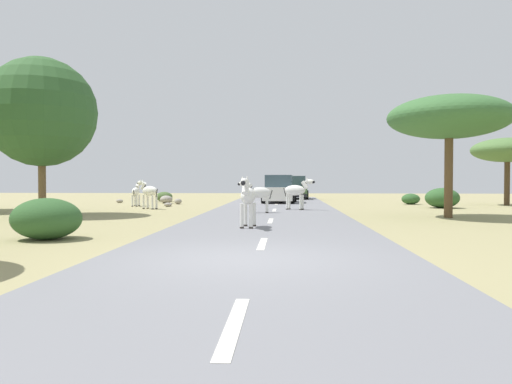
{
  "coord_description": "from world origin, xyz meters",
  "views": [
    {
      "loc": [
        0.74,
        -8.64,
        1.47
      ],
      "look_at": [
        -0.24,
        7.5,
        1.07
      ],
      "focal_mm": 33.65,
      "sensor_mm": 36.0,
      "label": 1
    }
  ],
  "objects_px": {
    "zebra_1": "(136,192)",
    "tree_4": "(507,150)",
    "bush_0": "(164,197)",
    "rock_3": "(168,205)",
    "car_0": "(294,188)",
    "zebra_0": "(248,197)",
    "zebra_2": "(258,193)",
    "zebra_3": "(297,191)",
    "bush_2": "(411,199)",
    "bush_3": "(442,198)",
    "rock_0": "(166,199)",
    "zebra_4": "(149,191)",
    "tree_2": "(449,118)",
    "tree_6": "(41,112)",
    "rock_1": "(120,201)",
    "bush_1": "(47,219)",
    "car_1": "(280,190)",
    "rock_2": "(178,201)"
  },
  "relations": [
    {
      "from": "bush_3",
      "to": "rock_0",
      "type": "distance_m",
      "value": 16.35
    },
    {
      "from": "zebra_2",
      "to": "bush_2",
      "type": "xyz_separation_m",
      "value": [
        8.8,
        8.68,
        -0.58
      ]
    },
    {
      "from": "zebra_4",
      "to": "car_1",
      "type": "relative_size",
      "value": 0.34
    },
    {
      "from": "zebra_4",
      "to": "tree_4",
      "type": "xyz_separation_m",
      "value": [
        19.82,
        4.66,
        2.3
      ]
    },
    {
      "from": "zebra_4",
      "to": "car_1",
      "type": "xyz_separation_m",
      "value": [
        6.59,
        6.34,
        -0.05
      ]
    },
    {
      "from": "tree_6",
      "to": "rock_0",
      "type": "bearing_deg",
      "value": 76.3
    },
    {
      "from": "bush_1",
      "to": "car_1",
      "type": "bearing_deg",
      "value": 73.55
    },
    {
      "from": "rock_3",
      "to": "car_0",
      "type": "bearing_deg",
      "value": 55.64
    },
    {
      "from": "zebra_4",
      "to": "rock_1",
      "type": "bearing_deg",
      "value": 64.91
    },
    {
      "from": "zebra_0",
      "to": "rock_2",
      "type": "relative_size",
      "value": 3.71
    },
    {
      "from": "bush_0",
      "to": "rock_3",
      "type": "height_order",
      "value": "bush_0"
    },
    {
      "from": "tree_6",
      "to": "rock_1",
      "type": "bearing_deg",
      "value": 93.09
    },
    {
      "from": "zebra_2",
      "to": "rock_0",
      "type": "height_order",
      "value": "zebra_2"
    },
    {
      "from": "zebra_1",
      "to": "bush_0",
      "type": "height_order",
      "value": "zebra_1"
    },
    {
      "from": "bush_0",
      "to": "bush_3",
      "type": "relative_size",
      "value": 0.64
    },
    {
      "from": "zebra_1",
      "to": "zebra_4",
      "type": "bearing_deg",
      "value": -64.75
    },
    {
      "from": "zebra_2",
      "to": "bush_1",
      "type": "bearing_deg",
      "value": 146.19
    },
    {
      "from": "car_1",
      "to": "tree_4",
      "type": "relative_size",
      "value": 1.11
    },
    {
      "from": "zebra_3",
      "to": "tree_4",
      "type": "xyz_separation_m",
      "value": [
        12.33,
        5.62,
        2.24
      ]
    },
    {
      "from": "tree_2",
      "to": "rock_2",
      "type": "bearing_deg",
      "value": 142.96
    },
    {
      "from": "rock_1",
      "to": "zebra_0",
      "type": "bearing_deg",
      "value": -59.34
    },
    {
      "from": "rock_1",
      "to": "rock_3",
      "type": "bearing_deg",
      "value": -44.79
    },
    {
      "from": "bush_0",
      "to": "rock_2",
      "type": "height_order",
      "value": "bush_0"
    },
    {
      "from": "tree_2",
      "to": "bush_2",
      "type": "height_order",
      "value": "tree_2"
    },
    {
      "from": "zebra_0",
      "to": "bush_3",
      "type": "relative_size",
      "value": 0.93
    },
    {
      "from": "rock_1",
      "to": "zebra_2",
      "type": "bearing_deg",
      "value": -45.26
    },
    {
      "from": "zebra_3",
      "to": "rock_3",
      "type": "distance_m",
      "value": 7.78
    },
    {
      "from": "bush_1",
      "to": "tree_6",
      "type": "bearing_deg",
      "value": 118.12
    },
    {
      "from": "tree_4",
      "to": "rock_1",
      "type": "height_order",
      "value": "tree_4"
    },
    {
      "from": "zebra_1",
      "to": "zebra_4",
      "type": "height_order",
      "value": "zebra_4"
    },
    {
      "from": "zebra_4",
      "to": "car_1",
      "type": "bearing_deg",
      "value": -11.67
    },
    {
      "from": "zebra_2",
      "to": "rock_3",
      "type": "xyz_separation_m",
      "value": [
        -5.29,
        5.41,
        -0.8
      ]
    },
    {
      "from": "zebra_1",
      "to": "tree_4",
      "type": "relative_size",
      "value": 0.36
    },
    {
      "from": "zebra_2",
      "to": "rock_0",
      "type": "relative_size",
      "value": 1.84
    },
    {
      "from": "tree_4",
      "to": "rock_1",
      "type": "bearing_deg",
      "value": 175.76
    },
    {
      "from": "tree_2",
      "to": "tree_4",
      "type": "xyz_separation_m",
      "value": [
        6.51,
        9.52,
        -0.7
      ]
    },
    {
      "from": "zebra_3",
      "to": "car_1",
      "type": "xyz_separation_m",
      "value": [
        -0.9,
        7.3,
        -0.11
      ]
    },
    {
      "from": "car_1",
      "to": "bush_0",
      "type": "height_order",
      "value": "car_1"
    },
    {
      "from": "tree_6",
      "to": "rock_3",
      "type": "bearing_deg",
      "value": 62.17
    },
    {
      "from": "rock_1",
      "to": "car_0",
      "type": "bearing_deg",
      "value": 29.0
    },
    {
      "from": "zebra_1",
      "to": "car_1",
      "type": "distance_m",
      "value": 8.9
    },
    {
      "from": "zebra_1",
      "to": "bush_3",
      "type": "bearing_deg",
      "value": -7.23
    },
    {
      "from": "zebra_1",
      "to": "tree_4",
      "type": "height_order",
      "value": "tree_4"
    },
    {
      "from": "bush_0",
      "to": "zebra_4",
      "type": "bearing_deg",
      "value": -81.03
    },
    {
      "from": "tree_4",
      "to": "bush_3",
      "type": "xyz_separation_m",
      "value": [
        -4.61,
        -2.88,
        -2.67
      ]
    },
    {
      "from": "zebra_4",
      "to": "bush_2",
      "type": "distance_m",
      "value": 15.56
    },
    {
      "from": "zebra_4",
      "to": "tree_6",
      "type": "distance_m",
      "value": 6.55
    },
    {
      "from": "bush_0",
      "to": "rock_3",
      "type": "distance_m",
      "value": 6.17
    },
    {
      "from": "zebra_0",
      "to": "zebra_2",
      "type": "height_order",
      "value": "zebra_0"
    },
    {
      "from": "zebra_2",
      "to": "rock_3",
      "type": "relative_size",
      "value": 3.43
    }
  ]
}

